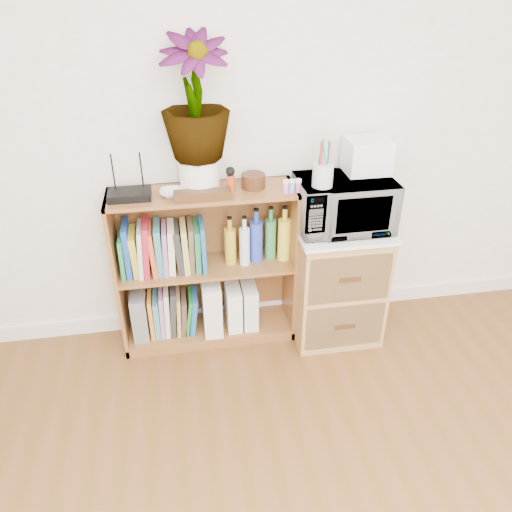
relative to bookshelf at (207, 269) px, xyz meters
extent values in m
cube|color=white|center=(0.35, 0.14, -0.42)|extent=(4.00, 0.02, 0.10)
cube|color=brown|center=(0.00, 0.00, 0.00)|extent=(1.00, 0.30, 0.95)
cube|color=#9E7542|center=(0.75, -0.08, -0.12)|extent=(0.50, 0.45, 0.70)
imported|color=white|center=(0.75, -0.08, 0.39)|extent=(0.51, 0.35, 0.28)
cylinder|color=silver|center=(0.60, -0.15, 0.58)|extent=(0.11, 0.11, 0.12)
cube|color=white|center=(0.89, 0.00, 0.62)|extent=(0.23, 0.19, 0.18)
cube|color=black|center=(-0.37, -0.02, 0.49)|extent=(0.21, 0.15, 0.04)
imported|color=silver|center=(-0.15, -0.03, 0.49)|extent=(0.13, 0.13, 0.03)
cylinder|color=white|center=(-0.01, 0.02, 0.56)|extent=(0.21, 0.21, 0.17)
imported|color=#367C31|center=(-0.01, 0.02, 0.95)|extent=(0.34, 0.34, 0.60)
cube|color=#351E0E|center=(0.00, -0.10, 0.50)|extent=(0.29, 0.07, 0.05)
cylinder|color=#B23415|center=(0.15, -0.04, 0.52)|extent=(0.04, 0.04, 0.10)
cylinder|color=#381C0F|center=(0.27, 0.01, 0.51)|extent=(0.13, 0.13, 0.07)
cube|color=pink|center=(0.46, -0.09, 0.51)|extent=(0.12, 0.04, 0.06)
cube|color=slate|center=(-0.40, 0.00, -0.26)|extent=(0.09, 0.23, 0.29)
cube|color=white|center=(0.01, -0.01, -0.24)|extent=(0.11, 0.27, 0.33)
cube|color=white|center=(0.15, -0.01, -0.27)|extent=(0.09, 0.22, 0.27)
cube|color=silver|center=(0.24, -0.01, -0.27)|extent=(0.09, 0.22, 0.27)
cube|color=#217C41|center=(-0.45, 0.00, 0.14)|extent=(0.02, 0.20, 0.23)
cube|color=#19429B|center=(-0.42, 0.00, 0.17)|extent=(0.03, 0.20, 0.29)
cube|color=gold|center=(-0.38, 0.00, 0.15)|extent=(0.04, 0.20, 0.24)
cube|color=beige|center=(-0.35, 0.00, 0.17)|extent=(0.04, 0.20, 0.28)
cube|color=#A51C30|center=(-0.32, 0.00, 0.18)|extent=(0.05, 0.20, 0.30)
cube|color=#CC4C24|center=(-0.29, 0.00, 0.16)|extent=(0.04, 0.20, 0.27)
cube|color=teal|center=(-0.25, 0.00, 0.16)|extent=(0.04, 0.20, 0.28)
cube|color=#936598|center=(-0.22, 0.00, 0.16)|extent=(0.03, 0.20, 0.27)
cube|color=#F8DFC1|center=(-0.19, 0.00, 0.16)|extent=(0.05, 0.20, 0.26)
cube|color=#272727|center=(-0.15, 0.00, 0.15)|extent=(0.05, 0.20, 0.26)
cube|color=#BEB957|center=(-0.11, 0.00, 0.16)|extent=(0.04, 0.20, 0.27)
cube|color=brown|center=(-0.08, 0.00, 0.16)|extent=(0.03, 0.20, 0.26)
cube|color=#1E713F|center=(-0.05, 0.00, 0.15)|extent=(0.03, 0.20, 0.26)
cube|color=#1A559C|center=(-0.01, 0.00, 0.17)|extent=(0.03, 0.20, 0.28)
cylinder|color=gold|center=(0.14, 0.00, 0.16)|extent=(0.07, 0.07, 0.28)
cylinder|color=silver|center=(0.22, 0.00, 0.17)|extent=(0.06, 0.06, 0.29)
cylinder|color=blue|center=(0.29, 0.00, 0.18)|extent=(0.07, 0.07, 0.31)
cylinder|color=#308448|center=(0.37, 0.00, 0.18)|extent=(0.06, 0.06, 0.31)
cylinder|color=yellow|center=(0.45, 0.00, 0.18)|extent=(0.07, 0.07, 0.32)
cylinder|color=#AEB6C2|center=(0.53, 0.00, 0.19)|extent=(0.06, 0.06, 0.32)
cube|color=orange|center=(-0.34, 0.00, -0.27)|extent=(0.02, 0.19, 0.26)
cube|color=teal|center=(-0.31, 0.00, -0.28)|extent=(0.03, 0.19, 0.24)
cube|color=#AA72AC|center=(-0.28, 0.00, -0.27)|extent=(0.03, 0.19, 0.28)
cube|color=beige|center=(-0.25, 0.00, -0.26)|extent=(0.04, 0.19, 0.30)
cube|color=#2A2A2A|center=(-0.21, 0.00, -0.26)|extent=(0.05, 0.19, 0.30)
cube|color=tan|center=(-0.18, 0.00, -0.28)|extent=(0.03, 0.19, 0.25)
cube|color=#4C342B|center=(-0.15, 0.00, -0.29)|extent=(0.05, 0.19, 0.23)
cube|color=#1E7225|center=(-0.12, 0.00, -0.29)|extent=(0.06, 0.19, 0.24)
cube|color=#1A59A1|center=(-0.10, 0.00, -0.29)|extent=(0.06, 0.19, 0.24)
camera|label=1|loc=(-0.13, -2.42, 1.51)|focal=35.00mm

